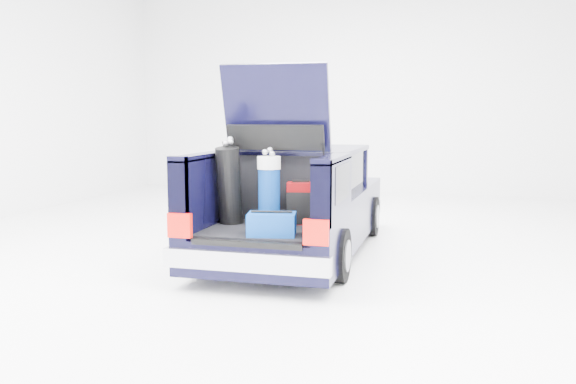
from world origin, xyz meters
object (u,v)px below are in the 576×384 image
(blue_golf_bag, at_px, (269,190))
(black_golf_bag, at_px, (229,185))
(car, at_px, (299,203))
(blue_duffel, at_px, (272,224))
(red_suitcase, at_px, (301,203))

(blue_golf_bag, bearing_deg, black_golf_bag, 172.21)
(car, relative_size, blue_duffel, 8.30)
(car, distance_m, black_golf_bag, 1.54)
(red_suitcase, bearing_deg, blue_golf_bag, -162.92)
(car, relative_size, blue_golf_bag, 5.10)
(car, distance_m, red_suitcase, 1.25)
(car, bearing_deg, red_suitcase, -75.32)
(red_suitcase, relative_size, black_golf_bag, 0.51)
(black_golf_bag, bearing_deg, blue_duffel, -38.81)
(car, distance_m, blue_duffel, 1.96)
(blue_duffel, bearing_deg, car, 84.76)
(blue_golf_bag, height_order, blue_duffel, blue_golf_bag)
(black_golf_bag, relative_size, blue_duffel, 1.83)
(blue_golf_bag, bearing_deg, red_suitcase, 15.30)
(car, height_order, red_suitcase, car)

